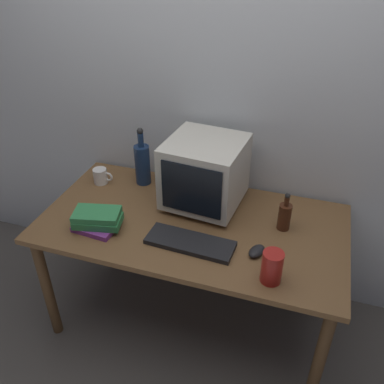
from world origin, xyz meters
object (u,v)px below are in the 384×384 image
book_stack (97,220)px  metal_canister (272,267)px  bottle_short (285,216)px  computer_mouse (257,251)px  bottle_tall (142,163)px  mug (101,176)px  crt_monitor (205,173)px  keyboard (190,243)px

book_stack → metal_canister: metal_canister is taller
bottle_short → metal_canister: size_ratio=1.39×
computer_mouse → bottle_tall: 0.86m
bottle_short → mug: bearing=174.5°
crt_monitor → mug: (-0.63, 0.02, -0.15)m
mug → metal_canister: (1.06, -0.48, 0.03)m
crt_monitor → metal_canister: size_ratio=2.79×
crt_monitor → metal_canister: bearing=-47.0°
bottle_tall → crt_monitor: bearing=-13.8°
bottle_tall → mug: bottle_tall is taller
keyboard → bottle_short: 0.48m
book_stack → metal_canister: size_ratio=1.70×
bottle_tall → mug: bearing=-160.8°
book_stack → keyboard: bearing=2.6°
keyboard → metal_canister: bearing=-13.1°
book_stack → computer_mouse: bearing=3.8°
mug → metal_canister: metal_canister is taller
book_stack → mug: size_ratio=2.13×
bottle_short → mug: 1.07m
bottle_short → bottle_tall: bearing=167.5°
crt_monitor → computer_mouse: 0.50m
crt_monitor → computer_mouse: crt_monitor is taller
bottle_tall → book_stack: bottle_tall is taller
keyboard → book_stack: size_ratio=1.65×
bottle_short → keyboard: bearing=-146.8°
book_stack → bottle_short: bearing=17.9°
book_stack → metal_canister: (0.87, -0.09, 0.03)m
crt_monitor → book_stack: size_ratio=1.64×
computer_mouse → bottle_short: size_ratio=0.48×
bottle_short → metal_canister: bottle_short is taller
book_stack → mug: (-0.19, 0.39, -0.00)m
keyboard → book_stack: (-0.48, -0.02, 0.04)m
crt_monitor → book_stack: 0.60m
crt_monitor → bottle_tall: crt_monitor is taller
bottle_tall → mug: size_ratio=2.89×
crt_monitor → bottle_short: bearing=-11.3°
computer_mouse → bottle_tall: size_ratio=0.29×
bottle_short → crt_monitor: bearing=168.7°
crt_monitor → bottle_short: 0.46m
keyboard → bottle_tall: size_ratio=1.21×
bottle_short → mug: (-1.07, 0.10, -0.03)m
bottle_tall → metal_canister: bottle_tall is taller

